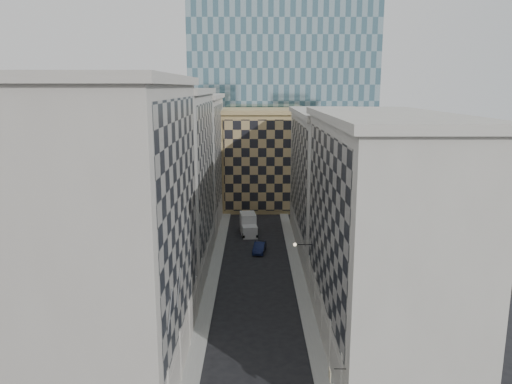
{
  "coord_description": "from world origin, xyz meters",
  "views": [
    {
      "loc": [
        -0.21,
        -27.35,
        22.81
      ],
      "look_at": [
        -0.04,
        13.46,
        14.21
      ],
      "focal_mm": 35.0,
      "sensor_mm": 36.0,
      "label": 1
    }
  ],
  "objects": [
    {
      "name": "sidewalk_west",
      "position": [
        -5.25,
        30.0,
        0.07
      ],
      "size": [
        1.5,
        100.0,
        0.15
      ],
      "primitive_type": "cube",
      "color": "gray",
      "rests_on": "ground"
    },
    {
      "name": "sidewalk_east",
      "position": [
        5.25,
        30.0,
        0.07
      ],
      "size": [
        1.5,
        100.0,
        0.15
      ],
      "primitive_type": "cube",
      "color": "gray",
      "rests_on": "ground"
    },
    {
      "name": "bldg_left_a",
      "position": [
        -10.88,
        11.0,
        11.82
      ],
      "size": [
        10.8,
        22.8,
        23.7
      ],
      "color": "#A29A91",
      "rests_on": "ground"
    },
    {
      "name": "bldg_left_b",
      "position": [
        -10.88,
        33.0,
        11.32
      ],
      "size": [
        10.8,
        22.8,
        22.7
      ],
      "color": "#9B9890",
      "rests_on": "ground"
    },
    {
      "name": "bldg_left_c",
      "position": [
        -10.88,
        55.0,
        10.83
      ],
      "size": [
        10.8,
        22.8,
        21.7
      ],
      "color": "#A29A91",
      "rests_on": "ground"
    },
    {
      "name": "bldg_right_a",
      "position": [
        10.88,
        15.0,
        10.32
      ],
      "size": [
        10.8,
        26.8,
        20.7
      ],
      "color": "#A8A39A",
      "rests_on": "ground"
    },
    {
      "name": "bldg_right_b",
      "position": [
        10.89,
        42.0,
        9.85
      ],
      "size": [
        10.8,
        28.8,
        19.7
      ],
      "color": "#A8A39A",
      "rests_on": "ground"
    },
    {
      "name": "tan_block",
      "position": [
        2.0,
        67.9,
        9.44
      ],
      "size": [
        16.8,
        14.8,
        18.8
      ],
      "color": "#A48456",
      "rests_on": "ground"
    },
    {
      "name": "church_tower",
      "position": [
        0.0,
        82.0,
        26.95
      ],
      "size": [
        7.2,
        7.2,
        51.5
      ],
      "color": "#292420",
      "rests_on": "ground"
    },
    {
      "name": "flagpoles_left",
      "position": [
        -5.9,
        6.0,
        8.0
      ],
      "size": [
        0.1,
        6.33,
        2.33
      ],
      "color": "gray",
      "rests_on": "ground"
    },
    {
      "name": "bracket_lamp",
      "position": [
        4.38,
        24.0,
        6.2
      ],
      "size": [
        1.98,
        0.36,
        0.36
      ],
      "color": "black",
      "rests_on": "ground"
    },
    {
      "name": "box_truck",
      "position": [
        -1.1,
        48.81,
        1.38
      ],
      "size": [
        2.97,
        5.99,
        3.16
      ],
      "rotation": [
        0.0,
        0.0,
        0.11
      ],
      "color": "silver",
      "rests_on": "ground"
    },
    {
      "name": "dark_car",
      "position": [
        0.56,
        39.68,
        0.72
      ],
      "size": [
        2.13,
        4.57,
        1.45
      ],
      "primitive_type": "imported",
      "rotation": [
        0.0,
        0.0,
        -0.14
      ],
      "color": "#0F173A",
      "rests_on": "ground"
    },
    {
      "name": "shop_sign",
      "position": [
        4.96,
        3.0,
        3.83
      ],
      "size": [
        1.17,
        0.75,
        0.83
      ],
      "rotation": [
        0.0,
        0.0,
        -0.02
      ],
      "color": "black",
      "rests_on": "ground"
    }
  ]
}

